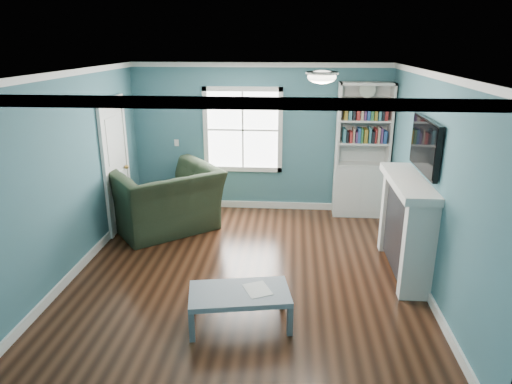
{
  "coord_description": "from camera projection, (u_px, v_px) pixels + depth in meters",
  "views": [
    {
      "loc": [
        0.57,
        -5.43,
        2.94
      ],
      "look_at": [
        0.1,
        0.4,
        1.0
      ],
      "focal_mm": 32.0,
      "sensor_mm": 36.0,
      "label": 1
    }
  ],
  "objects": [
    {
      "name": "paper_sheet",
      "position": [
        257.0,
        289.0,
        4.92
      ],
      "size": [
        0.36,
        0.39,
        0.0
      ],
      "primitive_type": "cube",
      "rotation": [
        0.0,
        0.0,
        0.44
      ],
      "color": "white",
      "rests_on": "coffee_table"
    },
    {
      "name": "light_switch",
      "position": [
        177.0,
        143.0,
        8.19
      ],
      "size": [
        0.08,
        0.01,
        0.12
      ],
      "primitive_type": "cube",
      "color": "white",
      "rests_on": "room_walls"
    },
    {
      "name": "bookshelf",
      "position": [
        361.0,
        164.0,
        7.85
      ],
      "size": [
        0.9,
        0.35,
        2.31
      ],
      "color": "silver",
      "rests_on": "ground"
    },
    {
      "name": "floor",
      "position": [
        246.0,
        272.0,
        6.1
      ],
      "size": [
        5.0,
        5.0,
        0.0
      ],
      "primitive_type": "plane",
      "color": "black",
      "rests_on": "ground"
    },
    {
      "name": "room_walls",
      "position": [
        245.0,
        157.0,
        5.6
      ],
      "size": [
        5.0,
        5.0,
        5.0
      ],
      "color": "#3C6A74",
      "rests_on": "ground"
    },
    {
      "name": "door",
      "position": [
        116.0,
        164.0,
        7.26
      ],
      "size": [
        0.12,
        0.98,
        2.17
      ],
      "color": "silver",
      "rests_on": "ground"
    },
    {
      "name": "trim",
      "position": [
        245.0,
        184.0,
        5.71
      ],
      "size": [
        4.5,
        5.0,
        2.6
      ],
      "color": "white",
      "rests_on": "ground"
    },
    {
      "name": "ceiling_fixture",
      "position": [
        322.0,
        76.0,
        5.33
      ],
      "size": [
        0.38,
        0.38,
        0.15
      ],
      "color": "white",
      "rests_on": "room_walls"
    },
    {
      "name": "fireplace",
      "position": [
        406.0,
        227.0,
        5.93
      ],
      "size": [
        0.44,
        1.58,
        1.3
      ],
      "color": "black",
      "rests_on": "ground"
    },
    {
      "name": "coffee_table",
      "position": [
        239.0,
        296.0,
        4.9
      ],
      "size": [
        1.16,
        0.77,
        0.39
      ],
      "rotation": [
        0.0,
        0.0,
        0.18
      ],
      "color": "#515861",
      "rests_on": "ground"
    },
    {
      "name": "window",
      "position": [
        243.0,
        130.0,
        8.02
      ],
      "size": [
        1.4,
        0.06,
        1.5
      ],
      "color": "white",
      "rests_on": "room_walls"
    },
    {
      "name": "recliner",
      "position": [
        164.0,
        189.0,
        7.29
      ],
      "size": [
        1.87,
        1.79,
        1.38
      ],
      "primitive_type": "imported",
      "rotation": [
        0.0,
        0.0,
        -2.46
      ],
      "color": "black",
      "rests_on": "ground"
    },
    {
      "name": "tv",
      "position": [
        425.0,
        145.0,
        5.58
      ],
      "size": [
        0.06,
        1.1,
        0.65
      ],
      "primitive_type": "cube",
      "color": "black",
      "rests_on": "fireplace"
    }
  ]
}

